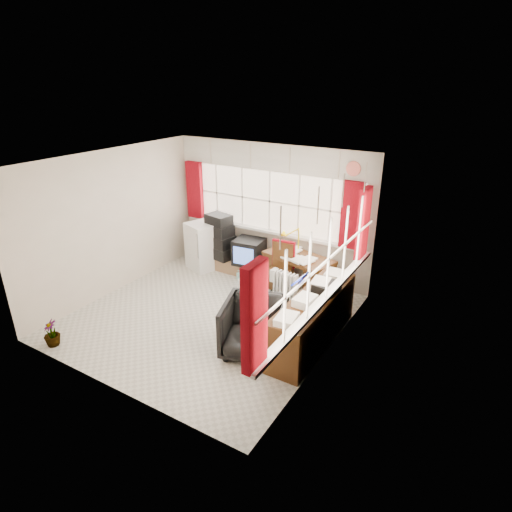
{
  "coord_description": "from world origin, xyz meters",
  "views": [
    {
      "loc": [
        3.75,
        -4.74,
        3.6
      ],
      "look_at": [
        0.56,
        0.55,
        0.99
      ],
      "focal_mm": 30.0,
      "sensor_mm": 36.0,
      "label": 1
    }
  ],
  "objects": [
    {
      "name": "window_back",
      "position": [
        0.0,
        1.94,
        0.95
      ],
      "size": [
        3.7,
        0.12,
        3.6
      ],
      "color": "beige",
      "rests_on": "room_walls"
    },
    {
      "name": "hifi_stack",
      "position": [
        -0.95,
        1.66,
        0.65
      ],
      "size": [
        0.71,
        0.53,
        0.88
      ],
      "color": "black",
      "rests_on": "tv_bench"
    },
    {
      "name": "desk",
      "position": [
        0.87,
        1.49,
        0.39
      ],
      "size": [
        1.34,
        0.89,
        0.75
      ],
      "color": "#4A2411",
      "rests_on": "ground"
    },
    {
      "name": "spray_bottle_b",
      "position": [
        -0.32,
        1.4,
        0.1
      ],
      "size": [
        0.12,
        0.12,
        0.19
      ],
      "primitive_type": "imported",
      "rotation": [
        0.0,
        0.0,
        -0.54
      ],
      "color": "#95DED3",
      "rests_on": "ground"
    },
    {
      "name": "tv_bench",
      "position": [
        -0.55,
        1.72,
        0.12
      ],
      "size": [
        1.4,
        0.5,
        0.25
      ],
      "primitive_type": "cube",
      "color": "#966F4B",
      "rests_on": "ground"
    },
    {
      "name": "office_chair",
      "position": [
        1.12,
        -0.43,
        0.39
      ],
      "size": [
        1.07,
        1.08,
        0.78
      ],
      "primitive_type": "imported",
      "rotation": [
        0.0,
        0.0,
        0.32
      ],
      "color": "black",
      "rests_on": "ground"
    },
    {
      "name": "ground",
      "position": [
        0.0,
        0.0,
        0.0
      ],
      "size": [
        4.0,
        4.0,
        0.0
      ],
      "primitive_type": "plane",
      "color": "beige",
      "rests_on": "ground"
    },
    {
      "name": "mini_fridge",
      "position": [
        -1.24,
        1.5,
        0.47
      ],
      "size": [
        0.71,
        0.71,
        0.94
      ],
      "color": "white",
      "rests_on": "ground"
    },
    {
      "name": "crt_tv",
      "position": [
        -0.26,
        1.66,
        0.49
      ],
      "size": [
        0.59,
        0.56,
        0.49
      ],
      "color": "black",
      "rests_on": "tv_bench"
    },
    {
      "name": "desk_lamp",
      "position": [
        0.74,
        1.72,
        1.01
      ],
      "size": [
        0.16,
        0.14,
        0.43
      ],
      "color": "yellow",
      "rests_on": "desk"
    },
    {
      "name": "file_tray",
      "position": [
        1.8,
        0.45,
        0.81
      ],
      "size": [
        0.34,
        0.41,
        0.12
      ],
      "primitive_type": "cube",
      "rotation": [
        0.0,
        0.0,
        -0.13
      ],
      "color": "black",
      "rests_on": "credenza"
    },
    {
      "name": "flower_vase",
      "position": [
        -1.44,
        -1.8,
        0.2
      ],
      "size": [
        0.29,
        0.29,
        0.4
      ],
      "primitive_type": "imported",
      "rotation": [
        0.0,
        0.0,
        -0.36
      ],
      "color": "black",
      "rests_on": "ground"
    },
    {
      "name": "room_walls",
      "position": [
        0.0,
        0.0,
        1.5
      ],
      "size": [
        4.0,
        4.0,
        4.0
      ],
      "color": "beige",
      "rests_on": "ground"
    },
    {
      "name": "overhead_cabinets",
      "position": [
        0.98,
        0.98,
        2.25
      ],
      "size": [
        3.98,
        3.98,
        0.48
      ],
      "color": "silver",
      "rests_on": "room_walls"
    },
    {
      "name": "window_right",
      "position": [
        1.94,
        0.0,
        0.95
      ],
      "size": [
        0.12,
        3.7,
        3.6
      ],
      "color": "beige",
      "rests_on": "room_walls"
    },
    {
      "name": "task_chair",
      "position": [
        0.66,
        1.23,
        0.54
      ],
      "size": [
        0.45,
        0.48,
        1.01
      ],
      "color": "black",
      "rests_on": "ground"
    },
    {
      "name": "radiator",
      "position": [
        0.91,
        0.91,
        0.26
      ],
      "size": [
        0.44,
        0.22,
        0.64
      ],
      "color": "white",
      "rests_on": "ground"
    },
    {
      "name": "spray_bottle_a",
      "position": [
        -0.03,
        1.0,
        0.16
      ],
      "size": [
        0.15,
        0.15,
        0.32
      ],
      "primitive_type": "imported",
      "rotation": [
        0.0,
        0.0,
        0.27
      ],
      "color": "silver",
      "rests_on": "ground"
    },
    {
      "name": "credenza",
      "position": [
        1.73,
        0.2,
        0.39
      ],
      "size": [
        0.5,
        2.0,
        0.85
      ],
      "color": "#4A2411",
      "rests_on": "ground"
    },
    {
      "name": "curtains",
      "position": [
        0.92,
        0.93,
        1.46
      ],
      "size": [
        3.83,
        3.83,
        1.15
      ],
      "color": "maroon",
      "rests_on": "room_walls"
    }
  ]
}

